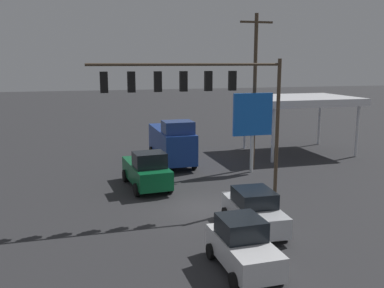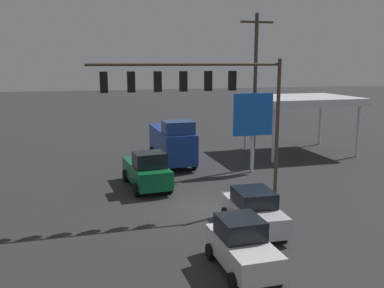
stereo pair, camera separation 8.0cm
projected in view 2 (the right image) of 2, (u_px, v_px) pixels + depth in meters
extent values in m
plane|color=#2D2D30|center=(202.00, 208.00, 22.92)|extent=(200.00, 200.00, 0.00)
cylinder|color=#473828|center=(277.00, 133.00, 23.08)|extent=(0.20, 0.20, 7.90)
cylinder|color=#473828|center=(188.00, 64.00, 21.09)|extent=(9.95, 0.14, 0.14)
cube|color=black|center=(232.00, 81.00, 21.85)|extent=(0.36, 0.28, 1.00)
sphere|color=#360505|center=(231.00, 75.00, 21.97)|extent=(0.22, 0.22, 0.22)
sphere|color=yellow|center=(231.00, 81.00, 22.03)|extent=(0.22, 0.22, 0.22)
sphere|color=black|center=(231.00, 86.00, 22.08)|extent=(0.22, 0.22, 0.22)
cube|color=black|center=(208.00, 81.00, 21.51)|extent=(0.36, 0.28, 1.00)
sphere|color=#360505|center=(207.00, 75.00, 21.63)|extent=(0.22, 0.22, 0.22)
sphere|color=yellow|center=(207.00, 81.00, 21.69)|extent=(0.22, 0.22, 0.22)
sphere|color=black|center=(207.00, 87.00, 21.75)|extent=(0.22, 0.22, 0.22)
cube|color=black|center=(183.00, 81.00, 21.17)|extent=(0.36, 0.28, 1.00)
sphere|color=#360505|center=(182.00, 75.00, 21.29)|extent=(0.22, 0.22, 0.22)
sphere|color=yellow|center=(182.00, 81.00, 21.35)|extent=(0.22, 0.22, 0.22)
sphere|color=black|center=(182.00, 87.00, 21.41)|extent=(0.22, 0.22, 0.22)
cube|color=black|center=(158.00, 82.00, 20.84)|extent=(0.36, 0.28, 1.00)
sphere|color=#360505|center=(157.00, 75.00, 20.95)|extent=(0.22, 0.22, 0.22)
sphere|color=yellow|center=(157.00, 81.00, 21.01)|extent=(0.22, 0.22, 0.22)
sphere|color=black|center=(157.00, 88.00, 21.07)|extent=(0.22, 0.22, 0.22)
cube|color=black|center=(131.00, 82.00, 20.50)|extent=(0.36, 0.28, 1.00)
sphere|color=#360505|center=(130.00, 76.00, 20.61)|extent=(0.22, 0.22, 0.22)
sphere|color=yellow|center=(131.00, 82.00, 20.67)|extent=(0.22, 0.22, 0.22)
sphere|color=black|center=(131.00, 88.00, 20.73)|extent=(0.22, 0.22, 0.22)
cube|color=black|center=(104.00, 82.00, 20.16)|extent=(0.36, 0.28, 1.00)
sphere|color=#360505|center=(103.00, 76.00, 20.27)|extent=(0.22, 0.22, 0.22)
sphere|color=yellow|center=(103.00, 82.00, 20.33)|extent=(0.22, 0.22, 0.22)
sphere|color=black|center=(104.00, 88.00, 20.39)|extent=(0.22, 0.22, 0.22)
cylinder|color=#473828|center=(255.00, 93.00, 30.43)|extent=(0.26, 0.26, 11.03)
cube|color=#473828|center=(257.00, 22.00, 29.50)|extent=(2.40, 0.14, 0.14)
cube|color=silver|center=(300.00, 100.00, 36.20)|extent=(8.78, 6.83, 0.60)
cube|color=red|center=(282.00, 97.00, 39.45)|extent=(8.78, 0.06, 0.36)
cylinder|color=silver|center=(320.00, 122.00, 40.32)|extent=(0.24, 0.24, 4.24)
cylinder|color=silver|center=(245.00, 125.00, 38.33)|extent=(0.24, 0.24, 4.24)
cylinder|color=silver|center=(358.00, 131.00, 34.99)|extent=(0.24, 0.24, 4.24)
cylinder|color=silver|center=(273.00, 136.00, 33.00)|extent=(0.24, 0.24, 4.24)
cylinder|color=silver|center=(253.00, 133.00, 29.97)|extent=(0.24, 0.24, 5.61)
cube|color=blue|center=(253.00, 114.00, 29.72)|extent=(2.86, 0.24, 2.96)
cube|color=black|center=(252.00, 114.00, 29.84)|extent=(2.00, 0.04, 1.03)
cube|color=silver|center=(243.00, 251.00, 15.99)|extent=(1.76, 3.83, 0.90)
cube|color=black|center=(240.00, 227.00, 16.12)|extent=(1.59, 1.73, 0.76)
cylinder|color=black|center=(279.00, 274.00, 15.16)|extent=(0.23, 0.62, 0.62)
cylinder|color=black|center=(233.00, 281.00, 14.67)|extent=(0.23, 0.62, 0.62)
cylinder|color=black|center=(250.00, 246.00, 17.48)|extent=(0.23, 0.62, 0.62)
cylinder|color=black|center=(210.00, 251.00, 17.00)|extent=(0.23, 0.62, 0.62)
cube|color=navy|center=(172.00, 143.00, 32.79)|extent=(2.30, 6.80, 2.20)
cube|color=navy|center=(178.00, 127.00, 30.51)|extent=(2.12, 1.80, 0.90)
cylinder|color=black|center=(194.00, 163.00, 31.21)|extent=(0.22, 0.96, 0.96)
cylinder|color=black|center=(163.00, 165.00, 30.60)|extent=(0.22, 0.96, 0.96)
cylinder|color=black|center=(180.00, 151.00, 35.39)|extent=(0.22, 0.96, 0.96)
cylinder|color=black|center=(152.00, 152.00, 34.78)|extent=(0.22, 0.96, 0.96)
cube|color=silver|center=(253.00, 214.00, 19.87)|extent=(2.01, 4.48, 0.90)
cube|color=black|center=(254.00, 197.00, 19.72)|extent=(1.75, 2.08, 0.70)
cylinder|color=black|center=(284.00, 233.00, 18.79)|extent=(0.25, 0.67, 0.66)
cylinder|color=black|center=(245.00, 237.00, 18.39)|extent=(0.25, 0.67, 0.66)
cylinder|color=black|center=(260.00, 211.00, 21.53)|extent=(0.25, 0.67, 0.66)
cylinder|color=black|center=(225.00, 214.00, 21.13)|extent=(0.25, 0.67, 0.66)
cube|color=#0C592D|center=(146.00, 172.00, 26.66)|extent=(2.39, 5.34, 1.10)
cube|color=black|center=(150.00, 160.00, 25.64)|extent=(1.96, 1.74, 0.90)
cylinder|color=black|center=(170.00, 186.00, 25.54)|extent=(0.28, 0.81, 0.80)
cylinder|color=black|center=(136.00, 190.00, 24.86)|extent=(0.28, 0.81, 0.80)
cylinder|color=black|center=(155.00, 173.00, 28.66)|extent=(0.28, 0.81, 0.80)
cylinder|color=black|center=(125.00, 176.00, 27.98)|extent=(0.28, 0.81, 0.80)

